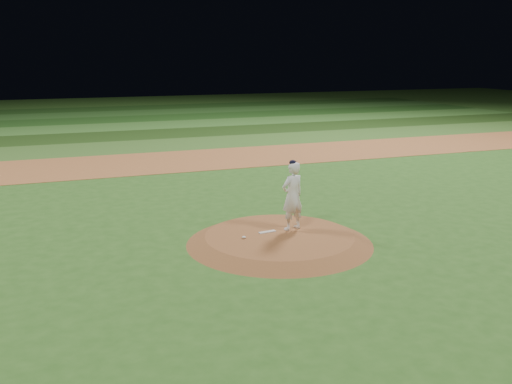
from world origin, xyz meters
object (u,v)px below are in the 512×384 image
pitchers_mound (279,239)px  pitching_rubber (267,232)px  rosin_bag (244,237)px  pitcher_on_mound (292,196)px

pitchers_mound → pitching_rubber: (-0.24, 0.38, 0.14)m
pitchers_mound → pitching_rubber: pitching_rubber is taller
pitchers_mound → rosin_bag: 1.10m
rosin_bag → pitching_rubber: bearing=19.6°
pitching_rubber → rosin_bag: rosin_bag is taller
pitching_rubber → rosin_bag: size_ratio=4.40×
pitcher_on_mound → pitching_rubber: bearing=-178.9°
pitching_rubber → pitcher_on_mound: pitcher_on_mound is taller
pitchers_mound → rosin_bag: (-1.09, 0.07, 0.16)m
pitchers_mound → pitching_rubber: size_ratio=10.24×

